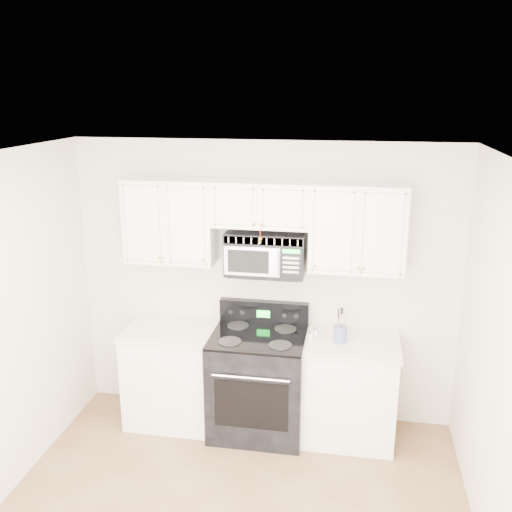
# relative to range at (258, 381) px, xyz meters

# --- Properties ---
(room) EXTENTS (3.51, 3.51, 2.61)m
(room) POSITION_rel_range_xyz_m (-0.00, -1.40, 0.82)
(room) COLOR olive
(room) RESTS_ON ground
(base_cabinet_left) EXTENTS (0.86, 0.65, 0.92)m
(base_cabinet_left) POSITION_rel_range_xyz_m (-0.80, 0.04, -0.06)
(base_cabinet_left) COLOR white
(base_cabinet_left) RESTS_ON ground
(base_cabinet_right) EXTENTS (0.86, 0.65, 0.92)m
(base_cabinet_right) POSITION_rel_range_xyz_m (0.80, 0.04, -0.06)
(base_cabinet_right) COLOR white
(base_cabinet_right) RESTS_ON ground
(range) EXTENTS (0.83, 0.75, 1.14)m
(range) POSITION_rel_range_xyz_m (0.00, 0.00, 0.00)
(range) COLOR black
(range) RESTS_ON ground
(upper_cabinets) EXTENTS (2.44, 0.37, 0.75)m
(upper_cabinets) POSITION_rel_range_xyz_m (-0.00, 0.18, 1.45)
(upper_cabinets) COLOR white
(upper_cabinets) RESTS_ON ground
(microwave) EXTENTS (0.69, 0.39, 0.38)m
(microwave) POSITION_rel_range_xyz_m (0.03, 0.17, 1.16)
(microwave) COLOR black
(microwave) RESTS_ON ground
(utensil_crock) EXTENTS (0.12, 0.12, 0.31)m
(utensil_crock) POSITION_rel_range_xyz_m (0.71, 0.02, 0.51)
(utensil_crock) COLOR slate
(utensil_crock) RESTS_ON base_cabinet_right
(shaker_salt) EXTENTS (0.04, 0.04, 0.09)m
(shaker_salt) POSITION_rel_range_xyz_m (0.50, 0.06, 0.48)
(shaker_salt) COLOR silver
(shaker_salt) RESTS_ON base_cabinet_right
(shaker_pepper) EXTENTS (0.04, 0.04, 0.09)m
(shaker_pepper) POSITION_rel_range_xyz_m (0.46, -0.01, 0.48)
(shaker_pepper) COLOR silver
(shaker_pepper) RESTS_ON base_cabinet_right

